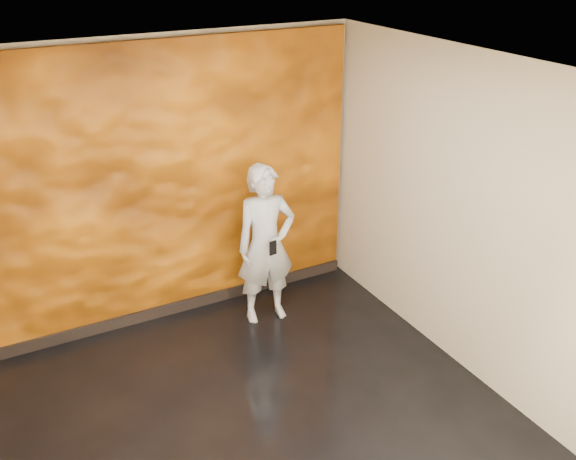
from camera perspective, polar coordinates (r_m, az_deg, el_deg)
name	(u,v)px	position (r m, az deg, el deg)	size (l,w,h in m)	color
room	(253,274)	(4.57, -3.13, -3.91)	(4.02, 4.02, 2.81)	black
feature_wall	(165,187)	(6.25, -10.84, 3.76)	(3.90, 0.06, 2.75)	orange
baseboard	(177,307)	(6.80, -9.83, -6.74)	(3.90, 0.04, 0.12)	black
man	(266,245)	(6.27, -1.98, -1.32)	(0.60, 0.39, 1.63)	#A2A6B0
phone	(273,248)	(6.00, -1.34, -1.60)	(0.08, 0.02, 0.14)	black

